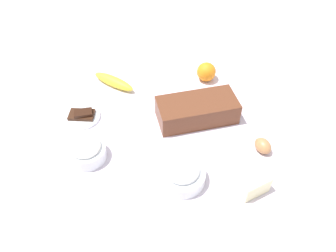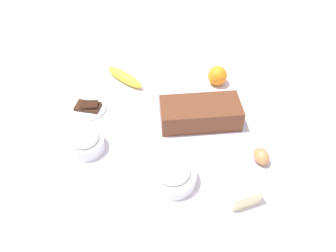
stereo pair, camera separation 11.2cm
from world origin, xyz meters
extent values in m
cube|color=silver|center=(0.00, 0.00, -0.01)|extent=(2.40, 2.40, 0.02)
cube|color=brown|center=(0.11, 0.06, 0.04)|extent=(0.29, 0.16, 0.08)
cube|color=black|center=(0.11, 0.06, 0.04)|extent=(0.28, 0.14, 0.07)
cylinder|color=white|center=(-0.27, -0.07, 0.02)|extent=(0.12, 0.12, 0.04)
torus|color=white|center=(-0.27, -0.07, 0.04)|extent=(0.12, 0.12, 0.01)
ellipsoid|color=white|center=(-0.27, -0.07, 0.05)|extent=(0.10, 0.10, 0.03)
cylinder|color=white|center=(0.02, -0.19, 0.02)|extent=(0.14, 0.14, 0.04)
torus|color=white|center=(0.02, -0.19, 0.04)|extent=(0.14, 0.14, 0.01)
ellipsoid|color=white|center=(0.02, -0.19, 0.05)|extent=(0.11, 0.11, 0.04)
ellipsoid|color=yellow|center=(-0.18, 0.29, 0.02)|extent=(0.17, 0.16, 0.04)
sphere|color=orange|center=(0.19, 0.28, 0.04)|extent=(0.08, 0.08, 0.08)
cube|color=#F4EDB2|center=(0.21, -0.26, 0.03)|extent=(0.11, 0.09, 0.06)
ellipsoid|color=#B67B4A|center=(0.30, -0.12, 0.02)|extent=(0.07, 0.08, 0.05)
cylinder|color=white|center=(-0.30, 0.12, 0.01)|extent=(0.13, 0.13, 0.01)
cube|color=#381E11|center=(-0.30, 0.12, 0.02)|extent=(0.10, 0.07, 0.01)
cube|color=black|center=(-0.29, 0.12, 0.03)|extent=(0.07, 0.04, 0.01)
camera|label=1|loc=(-0.11, -0.77, 0.85)|focal=35.37mm
camera|label=2|loc=(0.01, -0.78, 0.85)|focal=35.37mm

